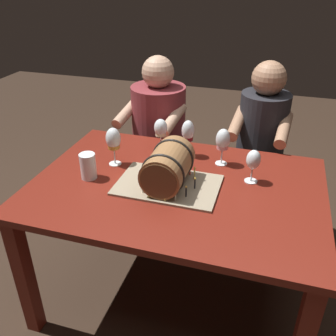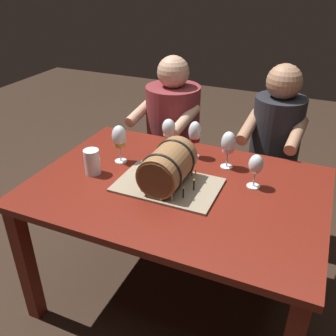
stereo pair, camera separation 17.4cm
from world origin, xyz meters
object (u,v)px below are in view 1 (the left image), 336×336
(barrel_cake, at_px, (168,169))
(wine_glass_empty, at_px, (253,160))
(wine_glass_rose, at_px, (223,141))
(beer_pint, at_px, (88,167))
(person_seated_right, at_px, (258,161))
(wine_glass_amber, at_px, (113,140))
(dining_table, at_px, (176,202))
(person_seated_left, at_px, (159,144))
(wine_glass_red, at_px, (188,132))
(wine_glass_white, at_px, (161,129))

(barrel_cake, height_order, wine_glass_empty, barrel_cake)
(wine_glass_rose, relative_size, beer_pint, 1.53)
(beer_pint, distance_m, person_seated_right, 1.18)
(wine_glass_amber, height_order, person_seated_right, person_seated_right)
(dining_table, relative_size, wine_glass_amber, 6.75)
(barrel_cake, relative_size, wine_glass_empty, 2.87)
(wine_glass_rose, bearing_deg, person_seated_right, 70.61)
(wine_glass_rose, bearing_deg, wine_glass_empty, -38.71)
(wine_glass_empty, height_order, person_seated_right, person_seated_right)
(person_seated_left, bearing_deg, beer_pint, -96.10)
(wine_glass_amber, xyz_separation_m, person_seated_left, (0.02, 0.67, -0.33))
(wine_glass_rose, distance_m, person_seated_right, 0.63)
(dining_table, xyz_separation_m, wine_glass_red, (-0.03, 0.32, 0.24))
(barrel_cake, xyz_separation_m, wine_glass_amber, (-0.34, 0.13, 0.05))
(wine_glass_white, bearing_deg, barrel_cake, -66.98)
(wine_glass_amber, distance_m, wine_glass_red, 0.40)
(person_seated_left, bearing_deg, dining_table, -65.75)
(dining_table, xyz_separation_m, beer_pint, (-0.44, -0.06, 0.16))
(dining_table, bearing_deg, wine_glass_red, 94.78)
(dining_table, distance_m, person_seated_left, 0.85)
(barrel_cake, xyz_separation_m, beer_pint, (-0.40, -0.04, -0.03))
(wine_glass_white, height_order, beer_pint, wine_glass_white)
(wine_glass_white, bearing_deg, dining_table, -60.54)
(dining_table, relative_size, wine_glass_red, 6.73)
(wine_glass_empty, distance_m, person_seated_left, 0.99)
(wine_glass_white, distance_m, person_seated_right, 0.77)
(person_seated_left, bearing_deg, person_seated_right, -0.05)
(person_seated_right, bearing_deg, beer_pint, -133.17)
(wine_glass_empty, bearing_deg, person_seated_left, 137.35)
(wine_glass_white, height_order, wine_glass_red, wine_glass_red)
(wine_glass_red, xyz_separation_m, wine_glass_empty, (0.37, -0.18, -0.02))
(wine_glass_red, bearing_deg, person_seated_right, 50.66)
(wine_glass_red, bearing_deg, wine_glass_amber, -148.56)
(wine_glass_red, distance_m, person_seated_right, 0.69)
(wine_glass_amber, bearing_deg, person_seated_left, 87.94)
(barrel_cake, bearing_deg, dining_table, 36.37)
(wine_glass_amber, bearing_deg, person_seated_right, 42.85)
(beer_pint, bearing_deg, person_seated_right, 46.83)
(wine_glass_rose, xyz_separation_m, beer_pint, (-0.61, -0.34, -0.07))
(barrel_cake, distance_m, beer_pint, 0.40)
(barrel_cake, xyz_separation_m, person_seated_left, (-0.31, 0.80, -0.28))
(dining_table, relative_size, beer_pint, 10.70)
(wine_glass_rose, xyz_separation_m, wine_glass_empty, (0.17, -0.14, -0.02))
(wine_glass_white, xyz_separation_m, wine_glass_rose, (0.36, -0.06, 0.00))
(wine_glass_red, relative_size, wine_glass_empty, 1.22)
(dining_table, relative_size, wine_glass_rose, 6.97)
(wine_glass_empty, bearing_deg, dining_table, -158.50)
(wine_glass_white, height_order, wine_glass_rose, wine_glass_rose)
(wine_glass_white, relative_size, wine_glass_empty, 1.12)
(barrel_cake, distance_m, wine_glass_red, 0.34)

